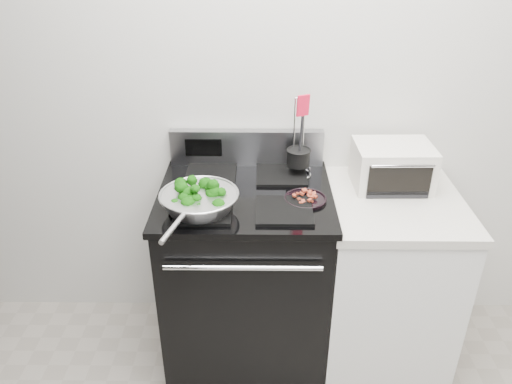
{
  "coord_description": "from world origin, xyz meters",
  "views": [
    {
      "loc": [
        -0.23,
        -0.57,
        2.03
      ],
      "look_at": [
        -0.25,
        1.36,
        0.98
      ],
      "focal_mm": 35.0,
      "sensor_mm": 36.0,
      "label": 1
    }
  ],
  "objects_px": {
    "gas_range": "(246,274)",
    "skillet": "(199,200)",
    "toaster_oven": "(392,166)",
    "utensil_holder": "(298,162)",
    "bacon_plate": "(305,197)"
  },
  "relations": [
    {
      "from": "gas_range",
      "to": "skillet",
      "type": "xyz_separation_m",
      "value": [
        -0.19,
        -0.17,
        0.52
      ]
    },
    {
      "from": "utensil_holder",
      "to": "toaster_oven",
      "type": "xyz_separation_m",
      "value": [
        0.44,
        -0.04,
        0.0
      ]
    },
    {
      "from": "skillet",
      "to": "utensil_holder",
      "type": "relative_size",
      "value": 1.3
    },
    {
      "from": "utensil_holder",
      "to": "toaster_oven",
      "type": "height_order",
      "value": "utensil_holder"
    },
    {
      "from": "bacon_plate",
      "to": "gas_range",
      "type": "bearing_deg",
      "value": 164.76
    },
    {
      "from": "gas_range",
      "to": "skillet",
      "type": "relative_size",
      "value": 2.15
    },
    {
      "from": "skillet",
      "to": "toaster_oven",
      "type": "bearing_deg",
      "value": 34.45
    },
    {
      "from": "toaster_oven",
      "to": "skillet",
      "type": "bearing_deg",
      "value": -162.14
    },
    {
      "from": "gas_range",
      "to": "skillet",
      "type": "bearing_deg",
      "value": -137.9
    },
    {
      "from": "skillet",
      "to": "bacon_plate",
      "type": "distance_m",
      "value": 0.47
    },
    {
      "from": "skillet",
      "to": "bacon_plate",
      "type": "bearing_deg",
      "value": 27.31
    },
    {
      "from": "utensil_holder",
      "to": "toaster_oven",
      "type": "distance_m",
      "value": 0.44
    },
    {
      "from": "gas_range",
      "to": "skillet",
      "type": "height_order",
      "value": "gas_range"
    },
    {
      "from": "bacon_plate",
      "to": "utensil_holder",
      "type": "relative_size",
      "value": 0.47
    },
    {
      "from": "gas_range",
      "to": "bacon_plate",
      "type": "relative_size",
      "value": 6.02
    }
  ]
}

